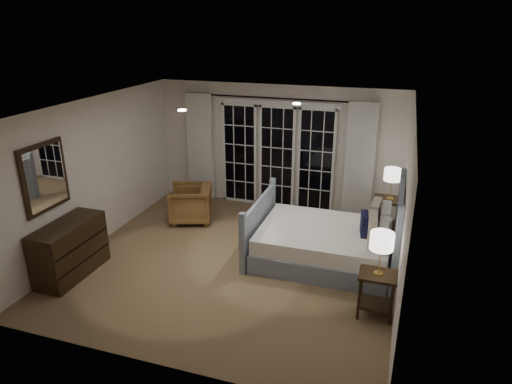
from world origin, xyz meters
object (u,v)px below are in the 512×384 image
(nightstand_right, at_px, (388,211))
(armchair, at_px, (190,204))
(nightstand_left, at_px, (377,288))
(lamp_left, at_px, (382,242))
(dresser, at_px, (70,249))
(bed, at_px, (328,242))
(lamp_right, at_px, (392,175))

(nightstand_right, height_order, armchair, nightstand_right)
(nightstand_left, height_order, lamp_left, lamp_left)
(lamp_left, bearing_deg, dresser, -175.39)
(lamp_left, height_order, armchair, lamp_left)
(lamp_left, bearing_deg, bed, 123.66)
(lamp_right, distance_m, dresser, 5.39)
(armchair, bearing_deg, dresser, -39.23)
(armchair, bearing_deg, bed, 55.97)
(nightstand_left, height_order, lamp_right, lamp_right)
(lamp_left, height_order, lamp_right, lamp_right)
(lamp_right, height_order, dresser, lamp_right)
(nightstand_right, height_order, lamp_left, lamp_left)
(nightstand_left, distance_m, armchair, 4.14)
(lamp_right, xyz_separation_m, dresser, (-4.51, -2.87, -0.73))
(bed, relative_size, lamp_left, 3.90)
(bed, distance_m, lamp_left, 1.70)
(nightstand_left, relative_size, lamp_left, 1.08)
(lamp_right, relative_size, armchair, 0.72)
(nightstand_right, distance_m, lamp_right, 0.68)
(nightstand_left, relative_size, nightstand_right, 0.88)
(bed, height_order, armchair, bed)
(dresser, bearing_deg, bed, 24.04)
(lamp_left, xyz_separation_m, armchair, (-3.62, 2.00, -0.74))
(nightstand_right, relative_size, lamp_right, 1.27)
(nightstand_right, xyz_separation_m, armchair, (-3.64, -0.51, -0.12))
(nightstand_left, xyz_separation_m, armchair, (-3.62, 2.00, -0.06))
(bed, bearing_deg, nightstand_left, -56.34)
(nightstand_left, relative_size, dresser, 0.52)
(nightstand_left, bearing_deg, armchair, 151.07)
(nightstand_left, xyz_separation_m, lamp_left, (0.00, -0.00, 0.68))
(lamp_left, xyz_separation_m, lamp_right, (0.02, 2.51, 0.07))
(armchair, bearing_deg, nightstand_right, 78.73)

